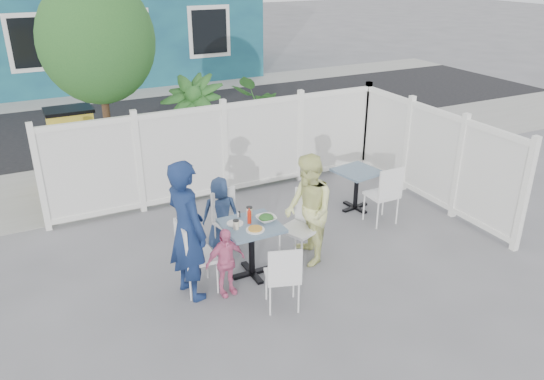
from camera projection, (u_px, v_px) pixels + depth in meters
name	position (u px, v px, depth m)	size (l,w,h in m)	color
ground	(286.00, 260.00, 7.23)	(80.00, 80.00, 0.00)	slate
near_sidewalk	(194.00, 168.00, 10.33)	(24.00, 2.60, 0.01)	gray
street	(146.00, 121.00, 13.35)	(24.00, 5.00, 0.01)	black
far_sidewalk	(120.00, 94.00, 15.88)	(24.00, 1.60, 0.01)	gray
fence_back	(225.00, 152.00, 8.91)	(5.86, 0.08, 1.60)	white
fence_right	(431.00, 158.00, 8.64)	(0.08, 3.66, 1.60)	white
tree	(97.00, 41.00, 8.22)	(1.80, 1.62, 3.59)	#382316
utility_cabinet	(74.00, 149.00, 9.35)	(0.73, 0.52, 1.36)	gold
potted_shrub_a	(193.00, 132.00, 9.28)	(1.09, 1.09, 1.95)	#225622
potted_shrub_b	(275.00, 127.00, 9.88)	(1.57, 1.36, 1.74)	#225622
main_table	(251.00, 236.00, 6.68)	(0.69, 0.69, 0.73)	#426071
spare_table	(357.00, 179.00, 8.50)	(0.73, 0.73, 0.67)	#426071
chair_left	(191.00, 252.00, 6.35)	(0.41, 0.43, 0.94)	white
chair_right	(303.00, 221.00, 7.06)	(0.56, 0.56, 0.96)	white
chair_back	(228.00, 216.00, 7.31)	(0.48, 0.47, 0.88)	white
chair_near	(283.00, 274.00, 6.02)	(0.48, 0.47, 0.85)	white
chair_spare	(385.00, 191.00, 7.98)	(0.43, 0.42, 0.95)	white
man	(187.00, 230.00, 6.17)	(0.64, 0.42, 1.74)	navy
woman	(308.00, 210.00, 6.93)	(0.73, 0.57, 1.50)	#E0E947
boy	(221.00, 213.00, 7.37)	(0.51, 0.33, 1.04)	navy
toddler	(225.00, 262.00, 6.34)	(0.52, 0.22, 0.88)	pink
plate_main	(255.00, 230.00, 6.47)	(0.23, 0.23, 0.01)	white
plate_side	(235.00, 223.00, 6.62)	(0.21, 0.21, 0.01)	white
salad_bowl	(266.00, 219.00, 6.69)	(0.25, 0.25, 0.06)	white
coffee_cup_a	(236.00, 225.00, 6.48)	(0.07, 0.07, 0.11)	beige
coffee_cup_b	(249.00, 212.00, 6.81)	(0.08, 0.08, 0.12)	beige
ketchup_bottle	(249.00, 217.00, 6.61)	(0.05, 0.05, 0.16)	red
salt_shaker	(238.00, 215.00, 6.79)	(0.03, 0.03, 0.07)	white
pepper_shaker	(239.00, 214.00, 6.79)	(0.03, 0.03, 0.07)	black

